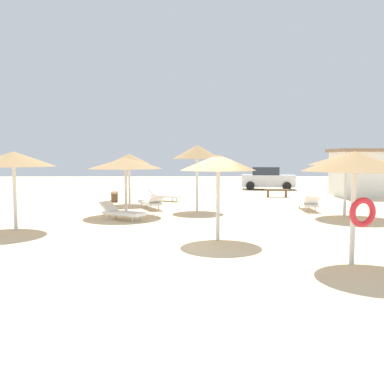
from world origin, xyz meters
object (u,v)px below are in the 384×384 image
at_px(parasol_1, 197,152).
at_px(lounger_4, 163,195).
at_px(lounger_2, 308,203).
at_px(parked_car, 268,179).
at_px(parasol_3, 126,163).
at_px(parasol_4, 129,159).
at_px(parasol_2, 346,159).
at_px(beach_cabana, 364,172).
at_px(parasol_5, 13,159).
at_px(bench_0, 115,195).
at_px(parasol_6, 218,163).
at_px(parasol_8, 355,163).
at_px(lounger_1, 151,202).
at_px(lounger_3, 121,212).
at_px(bench_1, 277,191).

height_order(parasol_1, lounger_4, parasol_1).
distance_m(parasol_1, lounger_2, 5.74).
distance_m(lounger_2, parked_car, 12.32).
bearing_deg(parked_car, lounger_4, -132.84).
distance_m(parasol_3, parasol_4, 4.13).
relative_size(parasol_2, parasol_3, 0.98).
relative_size(parasol_1, parasol_3, 0.97).
relative_size(parasol_4, beach_cabana, 0.68).
bearing_deg(parasol_5, bench_0, 79.22).
relative_size(parasol_6, bench_0, 1.66).
bearing_deg(beach_cabana, parasol_8, -114.12).
bearing_deg(lounger_1, parasol_8, -61.52).
bearing_deg(parasol_6, beach_cabana, 52.83).
distance_m(parasol_6, lounger_3, 5.64).
relative_size(parasol_3, parasol_4, 1.19).
relative_size(parasol_1, parasol_8, 1.16).
xyz_separation_m(parked_car, beach_cabana, (4.95, -5.62, 0.70)).
distance_m(parasol_8, lounger_2, 10.07).
xyz_separation_m(parasol_4, lounger_3, (0.45, -5.52, -2.06)).
bearing_deg(lounger_1, bench_0, 123.88).
relative_size(parasol_5, lounger_2, 1.47).
distance_m(parasol_1, lounger_1, 3.32).
bearing_deg(bench_0, parasol_6, -65.27).
distance_m(parasol_8, beach_cabana, 17.95).
bearing_deg(beach_cabana, parasol_1, -147.75).
bearing_deg(parasol_8, lounger_2, 79.19).
distance_m(parasol_5, lounger_2, 12.78).
height_order(parasol_4, parasol_6, parasol_4).
height_order(parasol_2, beach_cabana, beach_cabana).
distance_m(lounger_2, bench_0, 10.63).
xyz_separation_m(parasol_5, beach_cabana, (17.02, 11.75, -0.89)).
xyz_separation_m(parasol_2, lounger_2, (-0.93, 2.06, -2.07)).
bearing_deg(lounger_1, lounger_2, -4.46).
relative_size(lounger_2, beach_cabana, 0.49).
height_order(parasol_1, beach_cabana, parasol_1).
bearing_deg(lounger_4, lounger_3, -100.13).
bearing_deg(lounger_3, lounger_2, 19.33).
bearing_deg(parked_car, parasol_5, -124.80).
distance_m(lounger_2, bench_1, 6.29).
height_order(lounger_3, bench_1, lounger_3).
distance_m(parasol_8, parked_car, 22.17).
bearing_deg(parasol_6, bench_0, 114.73).
bearing_deg(parasol_8, bench_1, 83.67).
distance_m(parasol_4, bench_1, 9.62).
distance_m(parasol_5, bench_0, 9.58).
xyz_separation_m(parasol_6, parked_car, (5.28, 19.12, -1.50)).
xyz_separation_m(lounger_1, beach_cabana, (12.90, 6.10, 1.22)).
bearing_deg(parasol_1, bench_1, 51.07).
xyz_separation_m(parasol_6, beach_cabana, (10.24, 13.50, -0.79)).
distance_m(parasol_3, beach_cabana, 16.04).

